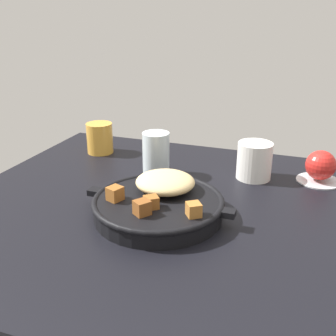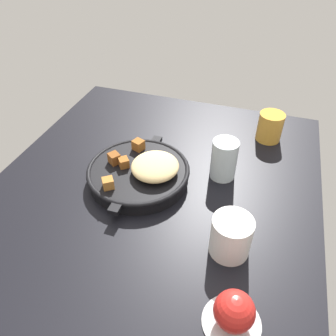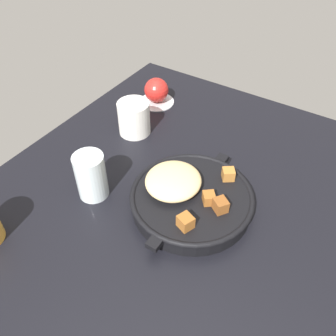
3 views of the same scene
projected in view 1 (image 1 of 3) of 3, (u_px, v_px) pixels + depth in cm
name	position (u px, v px, depth cm)	size (l,w,h in cm)	color
ground_plane	(175.00, 213.00, 83.70)	(92.36, 79.44, 2.40)	black
cast_iron_skillet	(159.00, 202.00, 79.56)	(29.94, 25.59, 7.16)	black
saucer_plate	(318.00, 180.00, 95.63)	(10.11, 10.11, 0.60)	#B7BABF
red_apple	(321.00, 165.00, 94.25)	(6.89, 6.89, 6.89)	red
juice_glass_amber	(100.00, 138.00, 113.22)	(7.15, 7.15, 8.31)	gold
water_glass_tall	(156.00, 154.00, 97.89)	(6.48, 6.48, 10.46)	silver
ceramic_mug_white	(254.00, 161.00, 96.08)	(8.12, 8.12, 8.70)	silver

